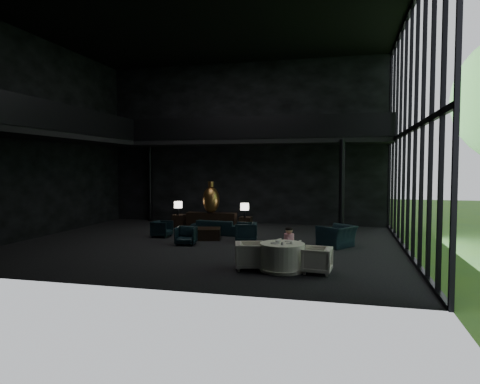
% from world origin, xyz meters
% --- Properties ---
extents(floor, '(14.00, 12.00, 0.02)m').
position_xyz_m(floor, '(0.00, 0.00, 0.00)').
color(floor, black).
rests_on(floor, ground).
extents(ceiling, '(14.00, 12.00, 0.02)m').
position_xyz_m(ceiling, '(0.00, 0.00, 8.00)').
color(ceiling, black).
rests_on(ceiling, ground).
extents(wall_back, '(14.00, 0.04, 8.00)m').
position_xyz_m(wall_back, '(0.00, 6.00, 4.00)').
color(wall_back, black).
rests_on(wall_back, ground).
extents(wall_front, '(14.00, 0.04, 8.00)m').
position_xyz_m(wall_front, '(0.00, -6.00, 4.00)').
color(wall_front, black).
rests_on(wall_front, ground).
extents(wall_left, '(0.04, 12.00, 8.00)m').
position_xyz_m(wall_left, '(-7.00, 0.00, 4.00)').
color(wall_left, black).
rests_on(wall_left, ground).
extents(curtain_wall, '(0.20, 12.00, 8.00)m').
position_xyz_m(curtain_wall, '(6.95, 0.00, 4.00)').
color(curtain_wall, black).
rests_on(curtain_wall, ground).
extents(mezzanine_left, '(2.00, 12.00, 0.25)m').
position_xyz_m(mezzanine_left, '(-6.00, 0.00, 4.00)').
color(mezzanine_left, black).
rests_on(mezzanine_left, wall_left).
extents(mezzanine_back, '(12.00, 2.00, 0.25)m').
position_xyz_m(mezzanine_back, '(1.00, 5.00, 4.00)').
color(mezzanine_back, black).
rests_on(mezzanine_back, wall_back).
extents(railing_left, '(0.06, 12.00, 1.00)m').
position_xyz_m(railing_left, '(-5.00, 0.00, 4.60)').
color(railing_left, black).
rests_on(railing_left, mezzanine_left).
extents(railing_back, '(12.00, 0.06, 1.00)m').
position_xyz_m(railing_back, '(1.00, 4.00, 4.60)').
color(railing_back, black).
rests_on(railing_back, mezzanine_back).
extents(column_nw, '(0.24, 0.24, 4.00)m').
position_xyz_m(column_nw, '(-5.00, 5.70, 2.00)').
color(column_nw, black).
rests_on(column_nw, floor).
extents(column_ne, '(0.24, 0.24, 4.00)m').
position_xyz_m(column_ne, '(4.80, 4.00, 2.00)').
color(column_ne, black).
rests_on(column_ne, floor).
extents(console, '(2.30, 0.52, 0.73)m').
position_xyz_m(console, '(-0.98, 3.68, 0.37)').
color(console, black).
rests_on(console, floor).
extents(bronze_urn, '(0.77, 0.77, 1.43)m').
position_xyz_m(bronze_urn, '(-0.98, 3.62, 1.34)').
color(bronze_urn, '#AF7C25').
rests_on(bronze_urn, console).
extents(side_table_left, '(0.54, 0.54, 0.60)m').
position_xyz_m(side_table_left, '(-2.58, 3.74, 0.30)').
color(side_table_left, black).
rests_on(side_table_left, floor).
extents(table_lamp_left, '(0.37, 0.37, 0.62)m').
position_xyz_m(table_lamp_left, '(-2.58, 3.61, 1.04)').
color(table_lamp_left, black).
rests_on(table_lamp_left, side_table_left).
extents(side_table_right, '(0.52, 0.52, 0.58)m').
position_xyz_m(side_table_right, '(0.62, 3.71, 0.29)').
color(side_table_right, black).
rests_on(side_table_right, floor).
extents(table_lamp_right, '(0.38, 0.38, 0.63)m').
position_xyz_m(table_lamp_right, '(0.62, 3.50, 1.03)').
color(table_lamp_right, black).
rests_on(table_lamp_right, side_table_right).
extents(sofa, '(2.14, 0.81, 0.82)m').
position_xyz_m(sofa, '(-0.24, 2.13, 0.41)').
color(sofa, black).
rests_on(sofa, floor).
extents(lounge_armchair_west, '(0.62, 0.66, 0.66)m').
position_xyz_m(lounge_armchair_west, '(-2.21, 0.95, 0.33)').
color(lounge_armchair_west, black).
rests_on(lounge_armchair_west, floor).
extents(lounge_armchair_east, '(0.88, 0.93, 0.83)m').
position_xyz_m(lounge_armchair_east, '(1.34, 0.65, 0.42)').
color(lounge_armchair_east, black).
rests_on(lounge_armchair_east, floor).
extents(lounge_armchair_south, '(0.74, 0.71, 0.68)m').
position_xyz_m(lounge_armchair_south, '(-0.64, -0.46, 0.34)').
color(lounge_armchair_south, black).
rests_on(lounge_armchair_south, floor).
extents(window_armchair, '(1.40, 1.51, 1.10)m').
position_xyz_m(window_armchair, '(4.68, 0.37, 0.55)').
color(window_armchair, black).
rests_on(window_armchair, floor).
extents(coffee_table, '(1.16, 1.16, 0.43)m').
position_xyz_m(coffee_table, '(-0.25, 0.89, 0.21)').
color(coffee_table, black).
rests_on(coffee_table, floor).
extents(dining_table, '(1.38, 1.38, 0.75)m').
position_xyz_m(dining_table, '(3.29, -3.50, 0.33)').
color(dining_table, white).
rests_on(dining_table, floor).
extents(dining_chair_north, '(0.81, 0.78, 0.67)m').
position_xyz_m(dining_chair_north, '(3.25, -2.43, 0.34)').
color(dining_chair_north, beige).
rests_on(dining_chair_north, floor).
extents(dining_chair_east, '(0.76, 0.80, 0.76)m').
position_xyz_m(dining_chair_east, '(4.22, -3.56, 0.38)').
color(dining_chair_east, beige).
rests_on(dining_chair_east, floor).
extents(dining_chair_west, '(0.97, 1.01, 0.86)m').
position_xyz_m(dining_chair_west, '(2.40, -3.51, 0.43)').
color(dining_chair_west, beige).
rests_on(dining_chair_west, floor).
extents(child, '(0.29, 0.29, 0.63)m').
position_xyz_m(child, '(3.36, -2.56, 0.76)').
color(child, pink).
rests_on(child, dining_chair_north).
extents(plate_a, '(0.27, 0.27, 0.02)m').
position_xyz_m(plate_a, '(3.11, -3.58, 0.76)').
color(plate_a, white).
rests_on(plate_a, dining_table).
extents(plate_b, '(0.27, 0.27, 0.01)m').
position_xyz_m(plate_b, '(3.42, -3.20, 0.76)').
color(plate_b, white).
rests_on(plate_b, dining_table).
extents(saucer, '(0.16, 0.16, 0.01)m').
position_xyz_m(saucer, '(3.48, -3.53, 0.76)').
color(saucer, white).
rests_on(saucer, dining_table).
extents(coffee_cup, '(0.11, 0.11, 0.06)m').
position_xyz_m(coffee_cup, '(3.54, -3.56, 0.79)').
color(coffee_cup, white).
rests_on(coffee_cup, saucer).
extents(cereal_bowl, '(0.15, 0.15, 0.08)m').
position_xyz_m(cereal_bowl, '(3.16, -3.42, 0.79)').
color(cereal_bowl, white).
rests_on(cereal_bowl, dining_table).
extents(cream_pot, '(0.08, 0.08, 0.07)m').
position_xyz_m(cream_pot, '(3.32, -3.77, 0.79)').
color(cream_pot, '#99999E').
rests_on(cream_pot, dining_table).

